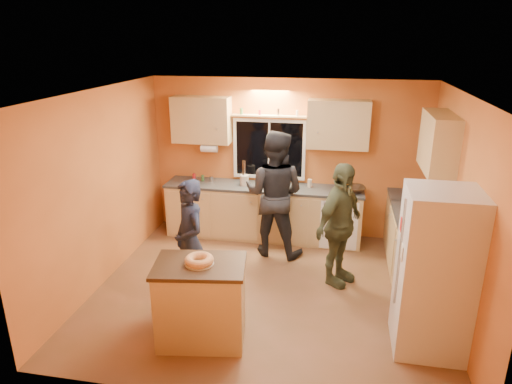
% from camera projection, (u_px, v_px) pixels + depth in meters
% --- Properties ---
extents(ground, '(4.50, 4.50, 0.00)m').
position_uv_depth(ground, '(267.00, 290.00, 6.10)').
color(ground, brown).
rests_on(ground, ground).
extents(room_shell, '(4.54, 4.04, 2.61)m').
position_uv_depth(room_shell, '(282.00, 166.00, 5.93)').
color(room_shell, orange).
rests_on(room_shell, ground).
extents(back_counter, '(4.23, 0.62, 0.90)m').
position_uv_depth(back_counter, '(285.00, 213.00, 7.53)').
color(back_counter, tan).
rests_on(back_counter, ground).
extents(right_counter, '(0.62, 1.84, 0.90)m').
position_uv_depth(right_counter, '(418.00, 256.00, 6.08)').
color(right_counter, tan).
rests_on(right_counter, ground).
extents(refrigerator, '(0.72, 0.70, 1.80)m').
position_uv_depth(refrigerator, '(435.00, 273.00, 4.73)').
color(refrigerator, silver).
rests_on(refrigerator, ground).
extents(island, '(1.06, 0.80, 0.94)m').
position_uv_depth(island, '(201.00, 302.00, 4.98)').
color(island, tan).
rests_on(island, ground).
extents(bundt_pastry, '(0.31, 0.31, 0.09)m').
position_uv_depth(bundt_pastry, '(199.00, 260.00, 4.82)').
color(bundt_pastry, tan).
rests_on(bundt_pastry, island).
extents(person_left, '(0.67, 0.69, 1.60)m').
position_uv_depth(person_left, '(190.00, 242.00, 5.67)').
color(person_left, black).
rests_on(person_left, ground).
extents(person_center, '(1.04, 0.87, 1.93)m').
position_uv_depth(person_center, '(274.00, 194.00, 6.86)').
color(person_center, black).
rests_on(person_center, ground).
extents(person_right, '(0.86, 1.07, 1.70)m').
position_uv_depth(person_right, '(339.00, 225.00, 6.04)').
color(person_right, '#383E27').
rests_on(person_right, ground).
extents(mixing_bowl, '(0.39, 0.39, 0.09)m').
position_uv_depth(mixing_bowl, '(354.00, 189.00, 7.15)').
color(mixing_bowl, black).
rests_on(mixing_bowl, back_counter).
extents(utensil_crock, '(0.14, 0.14, 0.17)m').
position_uv_depth(utensil_crock, '(244.00, 180.00, 7.45)').
color(utensil_crock, beige).
rests_on(utensil_crock, back_counter).
extents(potted_plant, '(0.34, 0.32, 0.30)m').
position_uv_depth(potted_plant, '(432.00, 227.00, 5.46)').
color(potted_plant, gray).
rests_on(potted_plant, right_counter).
extents(red_box, '(0.19, 0.17, 0.07)m').
position_uv_depth(red_box, '(420.00, 226.00, 5.79)').
color(red_box, red).
rests_on(red_box, right_counter).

